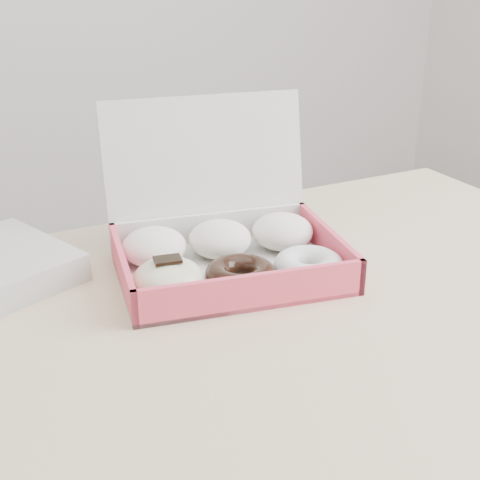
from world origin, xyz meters
name	(u,v)px	position (x,y,z in m)	size (l,w,h in m)	color
table	(258,385)	(0.00, 0.00, 0.67)	(1.20, 0.80, 0.75)	#D1B289
donut_box	(224,246)	(0.03, 0.16, 0.78)	(0.34, 0.31, 0.22)	silver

